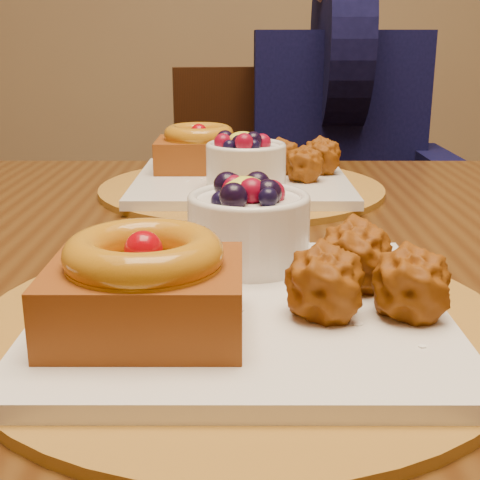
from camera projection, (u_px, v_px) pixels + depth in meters
The scene contains 5 objects.
dining_table at pixel (242, 307), 0.71m from camera, with size 1.60×0.90×0.76m.
place_setting_near at pixel (237, 285), 0.48m from camera, with size 0.38×0.38×0.09m.
place_setting_far at pixel (239, 171), 0.89m from camera, with size 0.38×0.38×0.09m.
chair_far at pixel (277, 251), 1.50m from camera, with size 0.49×0.49×0.89m.
diner at pixel (337, 110), 1.49m from camera, with size 0.46×0.45×0.75m.
Camera 1 is at (-0.08, -0.69, 0.95)m, focal length 50.00 mm.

